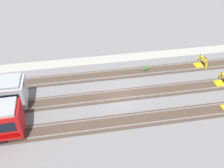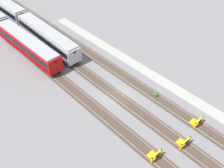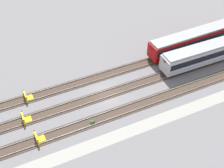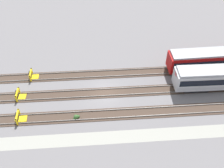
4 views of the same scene
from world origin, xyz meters
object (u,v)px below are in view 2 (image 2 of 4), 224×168
subway_car_front_row_leftmost (3,6)px  subway_car_front_row_left_inner (28,45)px  subway_car_front_row_right_inner (48,37)px  weed_clump (156,95)px  bumper_stop_middle_track (155,155)px  bumper_stop_near_inner_track (184,142)px  bumper_stop_nearest_track (197,122)px

subway_car_front_row_leftmost → subway_car_front_row_left_inner: same height
subway_car_front_row_right_inner → subway_car_front_row_leftmost: bearing=0.3°
subway_car_front_row_right_inner → weed_clump: size_ratio=19.60×
subway_car_front_row_left_inner → bumper_stop_middle_track: 30.76m
subway_car_front_row_left_inner → bumper_stop_near_inner_track: 32.36m
bumper_stop_middle_track → weed_clump: (7.11, -8.79, -0.27)m
subway_car_front_row_left_inner → bumper_stop_near_inner_track: size_ratio=9.00×
subway_car_front_row_leftmost → weed_clump: size_ratio=19.63×
subway_car_front_row_right_inner → bumper_stop_middle_track: bearing=172.0°
subway_car_front_row_left_inner → bumper_stop_near_inner_track: (-32.05, -4.23, -1.53)m
subway_car_front_row_left_inner → bumper_stop_nearest_track: (-31.26, -8.46, -1.53)m
subway_car_front_row_left_inner → weed_clump: subway_car_front_row_left_inner is taller
subway_car_front_row_leftmost → subway_car_front_row_left_inner: bearing=167.5°
bumper_stop_nearest_track → subway_car_front_row_left_inner: bearing=15.1°
subway_car_front_row_leftmost → subway_car_front_row_left_inner: size_ratio=1.00×
subway_car_front_row_left_inner → bumper_stop_near_inner_track: bearing=-172.5°
bumper_stop_middle_track → bumper_stop_near_inner_track: bearing=-107.3°
bumper_stop_middle_track → subway_car_front_row_leftmost: bearing=-4.9°
bumper_stop_nearest_track → weed_clump: size_ratio=2.18×
bumper_stop_middle_track → weed_clump: bumper_stop_middle_track is taller
subway_car_front_row_leftmost → subway_car_front_row_right_inner: size_ratio=1.00×
subway_car_front_row_leftmost → bumper_stop_middle_track: size_ratio=9.01×
subway_car_front_row_left_inner → bumper_stop_middle_track: size_ratio=9.02×
bumper_stop_nearest_track → weed_clump: 7.65m
subway_car_front_row_leftmost → bumper_stop_nearest_track: (-50.20, -4.27, -1.53)m
subway_car_front_row_leftmost → bumper_stop_nearest_track: 50.41m
subway_car_front_row_left_inner → subway_car_front_row_right_inner: (0.00, -4.27, 0.00)m
bumper_stop_nearest_track → weed_clump: bearing=-2.3°
subway_car_front_row_right_inner → bumper_stop_near_inner_track: 32.09m
subway_car_front_row_right_inner → subway_car_front_row_left_inner: bearing=90.0°
subway_car_front_row_leftmost → bumper_stop_near_inner_track: subway_car_front_row_leftmost is taller
bumper_stop_near_inner_track → bumper_stop_middle_track: size_ratio=1.00×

